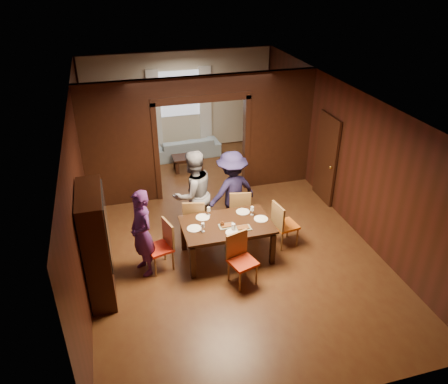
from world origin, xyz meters
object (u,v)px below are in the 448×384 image
object	(u,v)px
sofa	(186,147)
dining_table	(227,240)
chair_near	(243,261)
person_purple	(142,233)
person_grey	(193,194)
chair_left	(159,247)
chair_far_l	(195,218)
chair_far_r	(239,208)
person_navy	(232,191)
hutch	(97,245)
coffee_table	(188,163)
chair_right	(286,224)

from	to	relation	value
sofa	dining_table	world-z (taller)	dining_table
chair_near	dining_table	bearing A→B (deg)	76.68
person_purple	sofa	size ratio (longest dim) A/B	0.88
person_grey	chair_left	xyz separation A→B (m)	(-0.87, -0.98, -0.46)
person_purple	dining_table	size ratio (longest dim) A/B	0.99
chair_far_l	chair_far_r	bearing A→B (deg)	-157.70
person_purple	chair_left	xyz separation A→B (m)	(0.28, 0.00, -0.36)
person_navy	chair_left	size ratio (longest dim) A/B	1.82
dining_table	chair_near	xyz separation A→B (m)	(0.06, -0.82, 0.10)
person_grey	chair_far_l	distance (m)	0.50
hutch	chair_far_l	bearing A→B (deg)	31.55
person_navy	coffee_table	bearing A→B (deg)	-100.50
chair_right	hutch	size ratio (longest dim) A/B	0.48
chair_right	chair_far_l	bearing A→B (deg)	58.82
sofa	chair_left	size ratio (longest dim) A/B	1.98
person_navy	dining_table	world-z (taller)	person_navy
chair_near	hutch	distance (m)	2.52
person_purple	person_navy	distance (m)	2.22
chair_far_r	chair_near	distance (m)	1.80
person_purple	chair_right	distance (m)	2.87
person_purple	person_grey	size ratio (longest dim) A/B	0.89
person_grey	sofa	world-z (taller)	person_grey
person_grey	hutch	distance (m)	2.36
sofa	chair_left	bearing A→B (deg)	69.96
person_purple	chair_far_l	distance (m)	1.42
chair_far_l	chair_near	xyz separation A→B (m)	(0.53, -1.60, 0.00)
chair_far_r	chair_near	world-z (taller)	same
chair_right	chair_near	xyz separation A→B (m)	(-1.19, -0.90, 0.00)
coffee_table	chair_far_r	xyz separation A→B (m)	(0.50, -3.13, 0.28)
person_navy	person_purple	bearing A→B (deg)	9.77
sofa	chair_right	size ratio (longest dim) A/B	1.98
person_purple	sofa	xyz separation A→B (m)	(1.78, 4.97, -0.56)
coffee_table	chair_far_l	distance (m)	3.32
chair_near	chair_left	bearing A→B (deg)	132.14
coffee_table	person_purple	bearing A→B (deg)	-111.87
person_purple	sofa	world-z (taller)	person_purple
sofa	chair_far_l	distance (m)	4.24
person_navy	chair_far_r	world-z (taller)	person_navy
person_purple	chair_right	xyz separation A→B (m)	(2.85, 0.10, -0.36)
sofa	chair_far_r	size ratio (longest dim) A/B	1.98
dining_table	hutch	distance (m)	2.48
dining_table	chair_near	size ratio (longest dim) A/B	1.76
chair_near	chair_far_r	bearing A→B (deg)	57.51
person_purple	coffee_table	world-z (taller)	person_purple
hutch	person_purple	bearing A→B (deg)	26.11
chair_left	chair_right	distance (m)	2.56
chair_far_r	coffee_table	bearing A→B (deg)	-69.40
chair_far_r	chair_right	bearing A→B (deg)	142.68
dining_table	chair_far_r	world-z (taller)	chair_far_r
coffee_table	chair_left	xyz separation A→B (m)	(-1.34, -4.06, 0.28)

